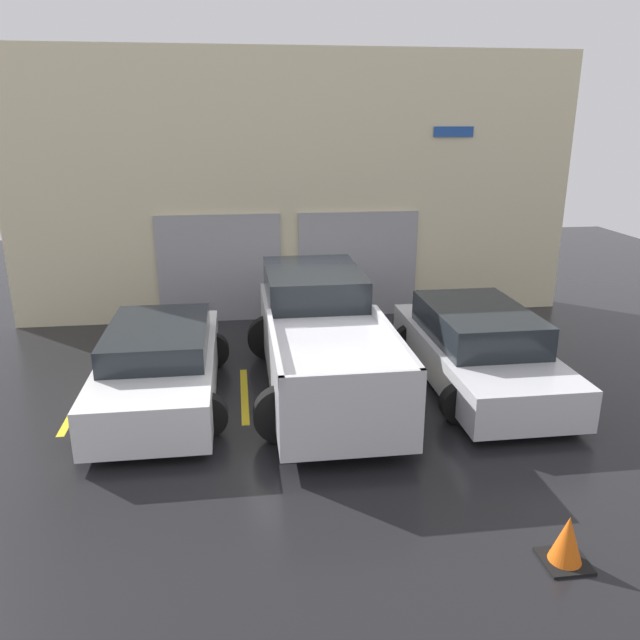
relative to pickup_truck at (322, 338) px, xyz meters
name	(u,v)px	position (x,y,z in m)	size (l,w,h in m)	color
ground_plane	(315,364)	(0.00, 0.95, -0.86)	(28.00, 28.00, 0.00)	black
shophouse_building	(296,190)	(0.00, 4.24, 2.02)	(12.56, 0.68, 5.84)	beige
pickup_truck	(322,338)	(0.00, 0.00, 0.00)	(2.48, 5.29, 1.78)	silver
sedan_white	(160,365)	(-2.69, -0.22, -0.25)	(2.20, 4.31, 1.25)	white
sedan_side	(478,348)	(2.69, -0.21, -0.24)	(2.22, 4.55, 1.33)	silver
parking_stripe_far_left	(77,404)	(-4.03, -0.24, -0.85)	(0.12, 2.20, 0.01)	gold
parking_stripe_left	(244,395)	(-1.34, -0.24, -0.85)	(0.12, 2.20, 0.01)	gold
parking_stripe_centre	(401,386)	(1.34, -0.24, -0.85)	(0.12, 2.20, 0.01)	gold
parking_stripe_right	(548,378)	(4.03, -0.24, -0.85)	(0.12, 2.20, 0.01)	gold
traffic_cone	(567,542)	(1.88, -4.84, -0.60)	(0.47, 0.47, 0.55)	black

